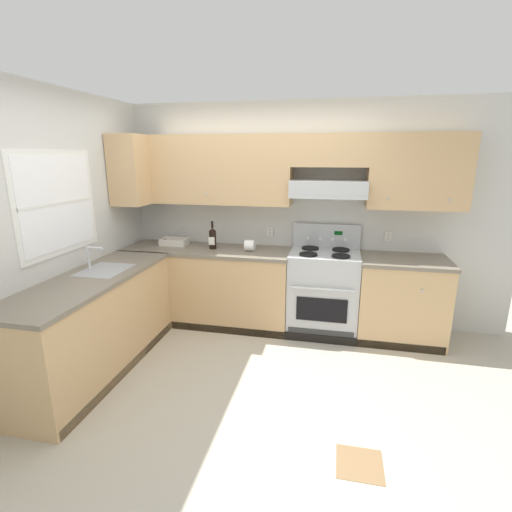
# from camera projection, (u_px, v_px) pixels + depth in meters

# --- Properties ---
(ground_plane) EXTENTS (7.04, 7.04, 0.00)m
(ground_plane) POSITION_uv_depth(u_px,v_px,m) (226.00, 384.00, 3.35)
(ground_plane) COLOR #B2AA99
(floor_accent_tile) EXTENTS (0.30, 0.30, 0.01)m
(floor_accent_tile) POSITION_uv_depth(u_px,v_px,m) (359.00, 464.00, 2.48)
(floor_accent_tile) COLOR olive
(floor_accent_tile) RESTS_ON ground_plane
(wall_back) EXTENTS (4.68, 0.57, 2.55)m
(wall_back) POSITION_uv_depth(u_px,v_px,m) (295.00, 199.00, 4.33)
(wall_back) COLOR silver
(wall_back) RESTS_ON ground_plane
(wall_left) EXTENTS (0.47, 4.00, 2.55)m
(wall_left) POSITION_uv_depth(u_px,v_px,m) (67.00, 223.00, 3.54)
(wall_left) COLOR silver
(wall_left) RESTS_ON ground_plane
(counter_back_run) EXTENTS (3.60, 0.65, 0.91)m
(counter_back_run) POSITION_uv_depth(u_px,v_px,m) (266.00, 290.00, 4.38)
(counter_back_run) COLOR tan
(counter_back_run) RESTS_ON ground_plane
(counter_left_run) EXTENTS (0.63, 1.91, 1.13)m
(counter_left_run) POSITION_uv_depth(u_px,v_px,m) (95.00, 324.00, 3.48)
(counter_left_run) COLOR tan
(counter_left_run) RESTS_ON ground_plane
(stove) EXTENTS (0.76, 0.62, 1.20)m
(stove) POSITION_uv_depth(u_px,v_px,m) (323.00, 292.00, 4.25)
(stove) COLOR #B7BABC
(stove) RESTS_ON ground_plane
(wine_bottle) EXTENTS (0.08, 0.08, 0.32)m
(wine_bottle) POSITION_uv_depth(u_px,v_px,m) (213.00, 238.00, 4.36)
(wine_bottle) COLOR black
(wine_bottle) RESTS_ON counter_back_run
(bowl) EXTENTS (0.31, 0.21, 0.08)m
(bowl) POSITION_uv_depth(u_px,v_px,m) (175.00, 243.00, 4.58)
(bowl) COLOR beige
(bowl) RESTS_ON counter_back_run
(paper_towel_roll) EXTENTS (0.11, 0.12, 0.12)m
(paper_towel_roll) POSITION_uv_depth(u_px,v_px,m) (250.00, 245.00, 4.28)
(paper_towel_roll) COLOR white
(paper_towel_roll) RESTS_ON counter_back_run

